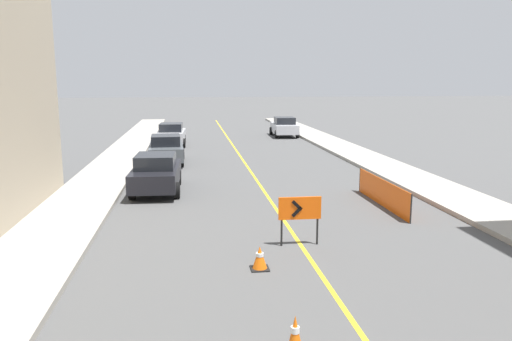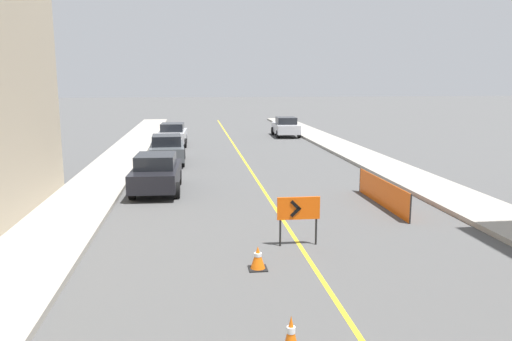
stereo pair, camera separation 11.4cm
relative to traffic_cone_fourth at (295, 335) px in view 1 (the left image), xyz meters
name	(u,v)px [view 1 (the left image)]	position (x,y,z in m)	size (l,w,h in m)	color
lane_stripe	(251,172)	(1.34, 16.88, -0.34)	(0.12, 67.17, 0.01)	gold
sidewalk_left	(106,174)	(-5.74, 16.88, -0.26)	(2.57, 67.17, 0.17)	#9E998E
sidewalk_right	(386,167)	(8.41, 16.88, -0.26)	(2.57, 67.17, 0.17)	#9E998E
traffic_cone_fourth	(295,335)	(0.00, 0.00, 0.00)	(0.35, 0.35, 0.70)	black
traffic_cone_fifth	(260,258)	(-0.05, 3.89, -0.06)	(0.45, 0.45, 0.58)	black
arrow_barricade_primary	(300,210)	(1.30, 5.53, 0.65)	(1.19, 0.09, 1.38)	#EF560C
safety_mesh_fence	(382,192)	(5.28, 9.53, 0.14)	(0.07, 4.86, 0.98)	#EF560C
parked_car_curb_near	(156,173)	(-3.07, 12.94, 0.45)	(1.96, 4.36, 1.59)	black
parked_car_curb_mid	(166,149)	(-2.99, 20.19, 0.45)	(1.99, 4.37, 1.59)	#474C51
parked_car_curb_far	(171,134)	(-2.97, 27.93, 0.45)	(1.99, 4.37, 1.59)	#B7B7BC
parked_car_opposite_side	(284,127)	(6.02, 32.75, 0.45)	(1.95, 4.36, 1.59)	#B7B7BC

